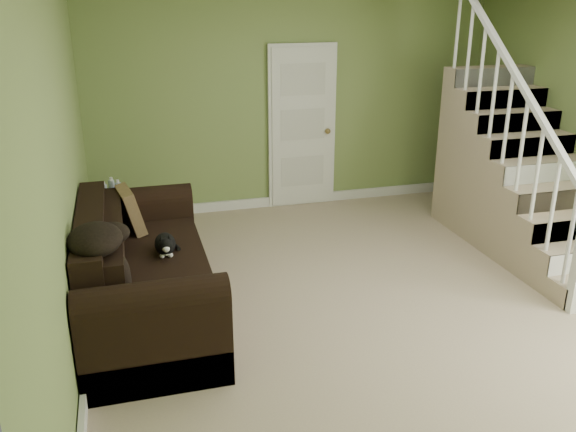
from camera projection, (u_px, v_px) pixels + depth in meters
floor at (377, 301)px, 5.46m from camera, size 5.00×5.50×0.01m
wall_back at (293, 103)px, 7.48m from camera, size 5.00×0.04×2.60m
wall_left at (64, 185)px, 4.38m from camera, size 0.04×5.50×2.60m
baseboard_back at (294, 199)px, 7.89m from camera, size 5.00×0.04×0.12m
baseboard_left at (88, 334)px, 4.82m from camera, size 0.04×5.50×0.12m
door at (302, 127)px, 7.57m from camera, size 0.86×0.12×2.02m
staircase at (515, 184)px, 6.60m from camera, size 1.00×2.51×2.82m
sofa at (141, 276)px, 5.11m from camera, size 1.03×2.39×0.94m
side_table at (116, 225)px, 6.42m from camera, size 0.55×0.55×0.79m
cat at (166, 244)px, 5.14m from camera, size 0.22×0.47×0.23m
banana at (163, 288)px, 4.53m from camera, size 0.07×0.20×0.06m
throw_pillow at (131, 210)px, 5.61m from camera, size 0.26×0.44×0.42m
throw_blanket at (95, 239)px, 4.27m from camera, size 0.43×0.54×0.20m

